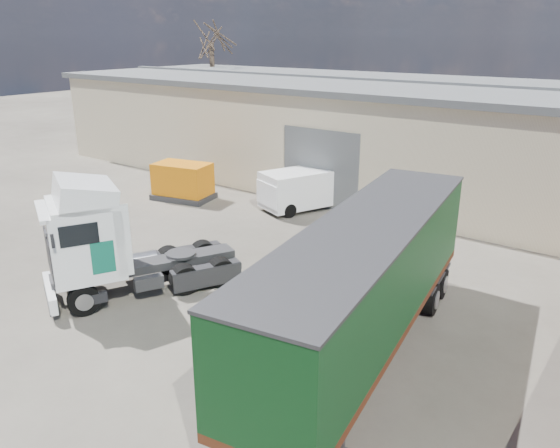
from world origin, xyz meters
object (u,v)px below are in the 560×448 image
Objects in this scene: box_trailer at (368,276)px; panel_van at (305,189)px; tractor_unit at (111,246)px; bare_tree at (211,29)px; orange_skip at (183,184)px.

box_trailer is 2.31× the size of panel_van.
box_trailer is at bearing -26.82° from panel_van.
tractor_unit is 7.96m from box_trailer.
panel_van is at bearing -34.33° from bare_tree.
bare_tree is 20.12m from panel_van.
bare_tree is at bearing 131.23° from box_trailer.
tractor_unit reaches higher than panel_van.
bare_tree reaches higher than panel_van.
orange_skip is at bearing -52.28° from bare_tree.
bare_tree is at bearing 167.66° from panel_van.
orange_skip is (-5.57, -2.29, -0.16)m from panel_van.
bare_tree is 31.40m from box_trailer.
panel_van is at bearing 9.69° from orange_skip.
bare_tree is at bearing 115.04° from orange_skip.
bare_tree is 27.42m from tractor_unit.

